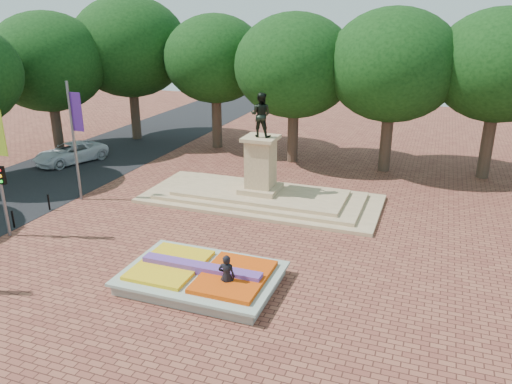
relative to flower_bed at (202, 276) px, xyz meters
The scene contains 7 objects.
ground 2.28m from the flower_bed, 117.19° to the left, with size 90.00×90.00×0.00m, color brown.
asphalt_street 17.49m from the flower_bed, 156.41° to the left, with size 9.00×90.00×0.02m, color black.
flower_bed is the anchor object (origin of this frame).
monument 10.07m from the flower_bed, 95.87° to the left, with size 14.00×6.00×6.40m.
tree_row_back 21.01m from the flower_bed, 86.26° to the left, with size 44.80×8.80×10.43m.
van 21.17m from the flower_bed, 143.33° to the left, with size 2.46×5.33×1.48m, color silver.
pedestrian 1.54m from the flower_bed, 21.54° to the right, with size 0.67×0.44×1.83m, color black.
Camera 1 is at (9.34, -18.19, 10.60)m, focal length 35.00 mm.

